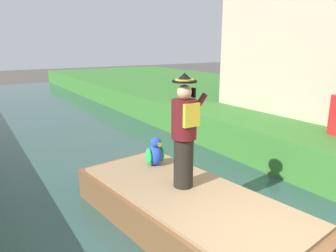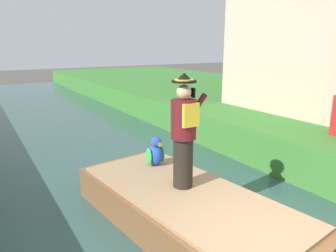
{
  "view_description": "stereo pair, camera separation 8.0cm",
  "coord_description": "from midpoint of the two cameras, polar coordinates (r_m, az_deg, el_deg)",
  "views": [
    {
      "loc": [
        -2.72,
        -1.91,
        2.97
      ],
      "look_at": [
        0.11,
        2.48,
        1.61
      ],
      "focal_mm": 33.59,
      "sensor_mm": 36.0,
      "label": 1
    },
    {
      "loc": [
        -2.65,
        -1.96,
        2.97
      ],
      "look_at": [
        0.11,
        2.48,
        1.61
      ],
      "focal_mm": 33.59,
      "sensor_mm": 36.0,
      "label": 2
    }
  ],
  "objects": [
    {
      "name": "person_pirate",
      "position": [
        4.95,
        2.52,
        -1.07
      ],
      "size": [
        0.61,
        0.42,
        1.85
      ],
      "rotation": [
        0.0,
        0.0,
        0.09
      ],
      "color": "black",
      "rests_on": "boat"
    },
    {
      "name": "parrot_plush",
      "position": [
        6.04,
        -2.73,
        -4.93
      ],
      "size": [
        0.36,
        0.35,
        0.57
      ],
      "color": "blue",
      "rests_on": "boat"
    },
    {
      "name": "boat",
      "position": [
        5.23,
        3.04,
        -14.86
      ],
      "size": [
        2.27,
        4.38,
        0.61
      ],
      "color": "brown",
      "rests_on": "canal_water"
    }
  ]
}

